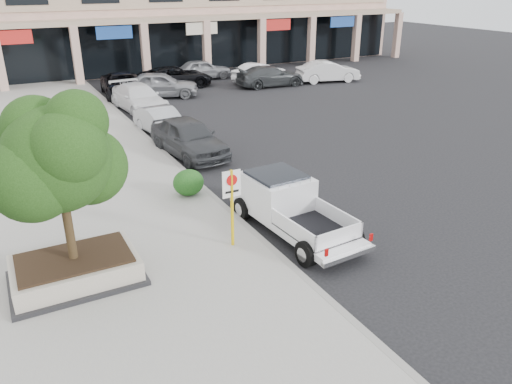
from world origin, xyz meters
TOP-DOWN VIEW (x-y plane):
  - ground at (0.00, 0.00)m, footprint 120.00×120.00m
  - sidewalk at (-5.50, 6.00)m, footprint 8.00×52.00m
  - curb at (-1.55, 6.00)m, footprint 0.20×52.00m
  - strip_mall at (8.00, 33.93)m, footprint 40.55×12.43m
  - planter at (-6.75, 0.56)m, footprint 3.20×2.20m
  - planter_tree at (-6.61, 0.71)m, footprint 2.90×2.55m
  - no_parking_sign at (-2.45, 0.37)m, footprint 0.55×0.09m
  - hedge at (-2.27, 4.36)m, footprint 1.10×0.99m
  - pickup_truck at (-0.35, 0.43)m, footprint 2.30×5.38m
  - curb_car_a at (-0.55, 8.82)m, footprint 2.45×4.99m
  - curb_car_b at (-0.60, 12.40)m, footprint 1.94×4.22m
  - curb_car_c at (-0.25, 17.78)m, footprint 2.62×5.35m
  - curb_car_d at (-0.12, 21.94)m, footprint 3.12×5.71m
  - lot_car_a at (2.00, 20.66)m, footprint 5.25×3.52m
  - lot_car_b at (10.13, 22.13)m, footprint 4.56×2.58m
  - lot_car_c at (10.12, 20.46)m, footprint 5.11×2.30m
  - lot_car_d at (3.99, 23.34)m, footprint 5.49×2.95m
  - lot_car_e at (6.90, 25.34)m, footprint 4.50×2.14m
  - lot_car_f at (14.78, 19.87)m, footprint 4.92×2.62m

SIDE VIEW (x-z plane):
  - ground at x=0.00m, z-range 0.00..0.00m
  - sidewalk at x=-5.50m, z-range 0.00..0.15m
  - curb at x=-1.55m, z-range 0.00..0.15m
  - planter at x=-6.75m, z-range 0.14..0.82m
  - hedge at x=-2.27m, z-range 0.15..1.08m
  - curb_car_b at x=-0.60m, z-range 0.00..1.34m
  - lot_car_b at x=10.13m, z-range 0.00..1.42m
  - lot_car_c at x=10.12m, z-range 0.00..1.45m
  - lot_car_d at x=3.99m, z-range 0.00..1.47m
  - lot_car_e at x=6.90m, z-range 0.00..1.49m
  - curb_car_c at x=-0.25m, z-range 0.00..1.50m
  - curb_car_d at x=-0.12m, z-range 0.00..1.52m
  - lot_car_f at x=14.78m, z-range 0.00..1.54m
  - curb_car_a at x=-0.55m, z-range 0.00..1.64m
  - pickup_truck at x=-0.35m, z-range 0.00..1.65m
  - lot_car_a at x=2.00m, z-range 0.00..1.66m
  - no_parking_sign at x=-2.45m, z-range 0.48..2.78m
  - planter_tree at x=-6.61m, z-range 1.41..5.41m
  - strip_mall at x=8.00m, z-range 0.00..9.50m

